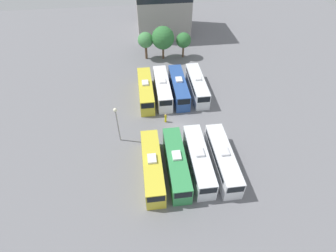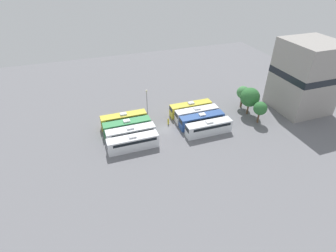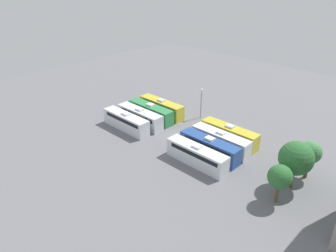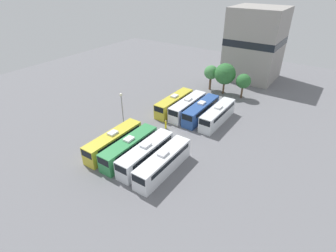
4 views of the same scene
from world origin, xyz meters
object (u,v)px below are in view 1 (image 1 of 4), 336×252
(bus_2, at_px, (198,159))
(bus_5, at_px, (162,88))
(light_pole, at_px, (117,119))
(bus_4, at_px, (146,90))
(bus_6, at_px, (179,87))
(bus_1, at_px, (176,163))
(bus_7, at_px, (197,85))
(worker_person, at_px, (166,118))
(tree_0, at_px, (145,40))
(bus_3, at_px, (222,158))
(tree_1, at_px, (163,38))
(tree_2, at_px, (184,40))
(bus_0, at_px, (152,166))

(bus_2, distance_m, bus_5, 18.57)
(light_pole, bearing_deg, bus_2, -31.64)
(bus_4, bearing_deg, bus_6, 2.35)
(bus_1, xyz_separation_m, bus_2, (3.27, 0.21, 0.00))
(light_pole, bearing_deg, bus_7, 37.04)
(bus_2, height_order, bus_7, same)
(worker_person, relative_size, tree_0, 0.29)
(bus_3, xyz_separation_m, bus_4, (-9.94, 18.26, 0.00))
(worker_person, bearing_deg, bus_4, 111.22)
(bus_4, relative_size, tree_0, 1.82)
(bus_5, relative_size, tree_1, 1.51)
(tree_2, bearing_deg, tree_1, -179.55)
(bus_3, xyz_separation_m, worker_person, (-7.02, 10.73, -0.93))
(tree_0, bearing_deg, bus_1, -86.45)
(bus_0, bearing_deg, tree_0, 87.67)
(worker_person, bearing_deg, tree_0, 94.56)
(worker_person, xyz_separation_m, light_pole, (-7.89, -3.42, 3.81))
(bus_1, relative_size, bus_2, 1.00)
(bus_0, bearing_deg, bus_7, 61.08)
(bus_2, bearing_deg, tree_0, 99.14)
(tree_0, relative_size, tree_2, 1.06)
(bus_2, height_order, tree_1, tree_1)
(tree_1, height_order, tree_2, tree_1)
(bus_6, bearing_deg, bus_5, 179.29)
(light_pole, bearing_deg, bus_1, -41.62)
(bus_2, bearing_deg, bus_3, -4.55)
(light_pole, height_order, tree_2, light_pole)
(bus_7, bearing_deg, tree_2, 91.22)
(bus_4, bearing_deg, tree_2, 56.42)
(worker_person, distance_m, tree_0, 23.10)
(bus_3, distance_m, tree_0, 34.72)
(bus_2, bearing_deg, worker_person, 108.63)
(bus_5, bearing_deg, bus_7, 0.96)
(bus_4, distance_m, tree_0, 15.49)
(bus_2, xyz_separation_m, bus_5, (-3.21, 18.29, 0.00))
(bus_3, xyz_separation_m, light_pole, (-14.91, 7.31, 2.88))
(bus_3, height_order, bus_6, same)
(bus_3, relative_size, worker_person, 6.35)
(bus_2, height_order, bus_6, same)
(bus_2, bearing_deg, bus_7, 78.78)
(bus_5, bearing_deg, tree_1, 82.83)
(bus_0, bearing_deg, bus_6, 70.17)
(tree_2, bearing_deg, bus_2, -95.83)
(bus_3, bearing_deg, bus_5, 109.84)
(tree_0, bearing_deg, bus_0, -92.33)
(bus_4, bearing_deg, tree_1, 71.04)
(bus_3, distance_m, tree_1, 33.50)
(bus_2, bearing_deg, bus_1, -176.39)
(bus_4, height_order, tree_0, tree_0)
(bus_0, xyz_separation_m, bus_5, (3.50, 18.62, 0.00))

